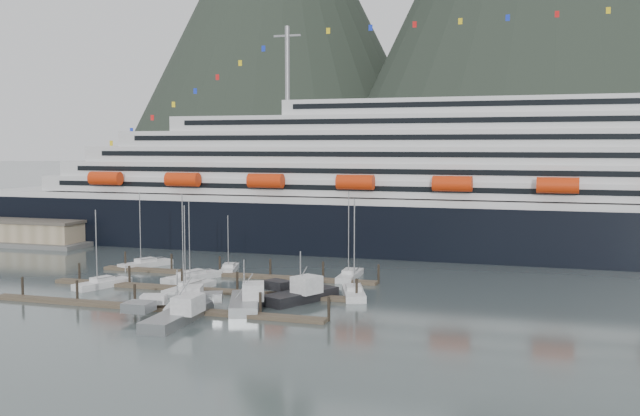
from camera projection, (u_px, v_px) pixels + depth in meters
The scene contains 18 objects.
ground at pixel (219, 297), 105.40m from camera, with size 1600.00×1600.00×0.00m, color #4E5D5C.
cruise_ship at pixel (478, 193), 147.28m from camera, with size 210.00×30.40×50.30m.
warehouse at pixel (8, 231), 167.10m from camera, with size 46.00×20.00×5.80m.
dock_near at pixel (151, 307), 97.45m from camera, with size 48.18×2.28×3.20m.
dock_mid at pixel (197, 289), 109.78m from camera, with size 48.18×2.28×3.20m.
dock_far at pixel (234, 275), 122.10m from camera, with size 48.18×2.28×3.20m.
sailboat_a at pixel (102, 284), 112.79m from camera, with size 5.48×9.53×12.27m.
sailboat_b at pixel (188, 278), 118.31m from camera, with size 5.50×9.37×14.25m.
sailboat_c at pixel (194, 277), 119.03m from camera, with size 5.98×9.78×13.10m.
sailboat_d at pixel (190, 288), 109.71m from camera, with size 3.68×10.76×13.14m.
sailboat_e at pixel (146, 265), 131.60m from camera, with size 6.45×10.15×13.65m.
sailboat_f at pixel (229, 269), 126.68m from camera, with size 4.54×8.43×10.03m.
sailboat_g at pixel (350, 276), 120.16m from camera, with size 3.19×10.41×14.61m.
sailboat_h at pixel (354, 294), 105.70m from camera, with size 5.85×9.95×14.56m.
trawler_b at pixel (183, 304), 96.97m from camera, with size 8.81×10.85×6.68m.
trawler_c at pixel (177, 315), 90.62m from camera, with size 9.85×13.97×7.05m.
trawler_d at pixel (243, 302), 98.03m from camera, with size 10.19×12.42×7.12m.
trawler_e at pixel (300, 294), 102.71m from camera, with size 10.41×12.25×7.64m.
Camera 1 is at (45.55, -94.54, 21.41)m, focal length 42.00 mm.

